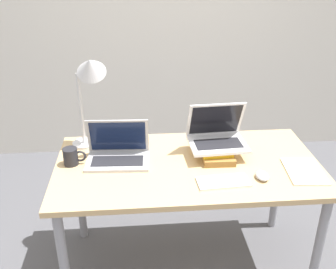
# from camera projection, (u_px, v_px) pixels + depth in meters

# --- Properties ---
(wall_back) EXTENTS (8.00, 0.05, 2.70)m
(wall_back) POSITION_uv_depth(u_px,v_px,m) (165.00, 3.00, 3.28)
(wall_back) COLOR silver
(wall_back) RESTS_ON ground_plane
(desk) EXTENTS (1.43, 0.76, 0.72)m
(desk) POSITION_uv_depth(u_px,v_px,m) (187.00, 176.00, 2.17)
(desk) COLOR tan
(desk) RESTS_ON ground_plane
(laptop_left) EXTENTS (0.35, 0.24, 0.23)m
(laptop_left) POSITION_uv_depth(u_px,v_px,m) (118.00, 153.00, 2.15)
(laptop_left) COLOR #B2B2B7
(laptop_left) RESTS_ON desk
(book_stack) EXTENTS (0.19, 0.28, 0.06)m
(book_stack) POSITION_uv_depth(u_px,v_px,m) (215.00, 151.00, 2.21)
(book_stack) COLOR olive
(book_stack) RESTS_ON desk
(laptop_on_books) EXTENTS (0.33, 0.26, 0.24)m
(laptop_on_books) POSITION_uv_depth(u_px,v_px,m) (217.00, 136.00, 2.20)
(laptop_on_books) COLOR silver
(laptop_on_books) RESTS_ON book_stack
(wireless_keyboard) EXTENTS (0.27, 0.13, 0.01)m
(wireless_keyboard) POSITION_uv_depth(u_px,v_px,m) (223.00, 182.00, 1.96)
(wireless_keyboard) COLOR white
(wireless_keyboard) RESTS_ON desk
(mouse) EXTENTS (0.07, 0.10, 0.03)m
(mouse) POSITION_uv_depth(u_px,v_px,m) (262.00, 176.00, 1.99)
(mouse) COLOR #B2B2B7
(mouse) RESTS_ON desk
(notepad) EXTENTS (0.21, 0.28, 0.01)m
(notepad) POSITION_uv_depth(u_px,v_px,m) (304.00, 171.00, 2.06)
(notepad) COLOR white
(notepad) RESTS_ON desk
(mug) EXTENTS (0.12, 0.08, 0.10)m
(mug) POSITION_uv_depth(u_px,v_px,m) (71.00, 157.00, 2.11)
(mug) COLOR #232328
(mug) RESTS_ON desk
(desk_lamp) EXTENTS (0.23, 0.20, 0.58)m
(desk_lamp) POSITION_uv_depth(u_px,v_px,m) (89.00, 77.00, 2.12)
(desk_lamp) COLOR silver
(desk_lamp) RESTS_ON desk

